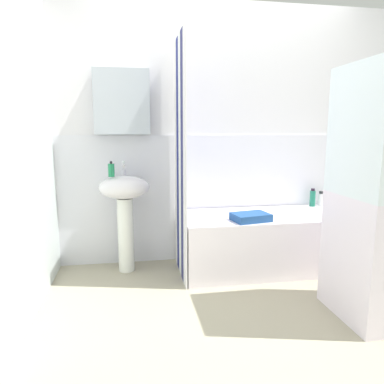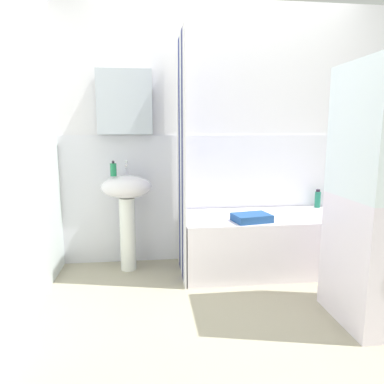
{
  "view_description": "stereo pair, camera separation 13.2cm",
  "coord_description": "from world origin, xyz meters",
  "px_view_note": "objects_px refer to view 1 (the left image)",
  "views": [
    {
      "loc": [
        -0.86,
        -2.07,
        1.24
      ],
      "look_at": [
        -0.39,
        0.69,
        0.76
      ],
      "focal_mm": 33.31,
      "sensor_mm": 36.0,
      "label": 1
    },
    {
      "loc": [
        -0.73,
        -2.09,
        1.24
      ],
      "look_at": [
        -0.39,
        0.69,
        0.76
      ],
      "focal_mm": 33.31,
      "sensor_mm": 36.0,
      "label": 2
    }
  ],
  "objects_px": {
    "conditioner_bottle": "(313,198)",
    "towel_folded": "(251,217)",
    "sink": "(125,202)",
    "soap_dispenser": "(111,170)",
    "bathtub": "(266,241)",
    "body_wash_bottle": "(321,199)"
  },
  "relations": [
    {
      "from": "conditioner_bottle",
      "to": "towel_folded",
      "type": "distance_m",
      "value": 0.92
    },
    {
      "from": "soap_dispenser",
      "to": "body_wash_bottle",
      "type": "height_order",
      "value": "soap_dispenser"
    },
    {
      "from": "body_wash_bottle",
      "to": "soap_dispenser",
      "type": "bearing_deg",
      "value": -174.97
    },
    {
      "from": "conditioner_bottle",
      "to": "sink",
      "type": "bearing_deg",
      "value": -176.33
    },
    {
      "from": "bathtub",
      "to": "towel_folded",
      "type": "bearing_deg",
      "value": -139.22
    },
    {
      "from": "towel_folded",
      "to": "bathtub",
      "type": "bearing_deg",
      "value": 40.78
    },
    {
      "from": "soap_dispenser",
      "to": "body_wash_bottle",
      "type": "xyz_separation_m",
      "value": [
        2.03,
        0.18,
        -0.35
      ]
    },
    {
      "from": "sink",
      "to": "bathtub",
      "type": "relative_size",
      "value": 0.56
    },
    {
      "from": "soap_dispenser",
      "to": "body_wash_bottle",
      "type": "relative_size",
      "value": 0.93
    },
    {
      "from": "sink",
      "to": "body_wash_bottle",
      "type": "xyz_separation_m",
      "value": [
        1.93,
        0.14,
        -0.06
      ]
    },
    {
      "from": "sink",
      "to": "soap_dispenser",
      "type": "bearing_deg",
      "value": -158.63
    },
    {
      "from": "conditioner_bottle",
      "to": "towel_folded",
      "type": "xyz_separation_m",
      "value": [
        -0.79,
        -0.46,
        -0.05
      ]
    },
    {
      "from": "bathtub",
      "to": "conditioner_bottle",
      "type": "xyz_separation_m",
      "value": [
        0.57,
        0.26,
        0.33
      ]
    },
    {
      "from": "towel_folded",
      "to": "conditioner_bottle",
      "type": "bearing_deg",
      "value": 29.88
    },
    {
      "from": "towel_folded",
      "to": "soap_dispenser",
      "type": "bearing_deg",
      "value": 165.26
    },
    {
      "from": "bathtub",
      "to": "conditioner_bottle",
      "type": "relative_size",
      "value": 8.62
    },
    {
      "from": "sink",
      "to": "soap_dispenser",
      "type": "height_order",
      "value": "soap_dispenser"
    },
    {
      "from": "soap_dispenser",
      "to": "towel_folded",
      "type": "xyz_separation_m",
      "value": [
        1.14,
        -0.3,
        -0.38
      ]
    },
    {
      "from": "bathtub",
      "to": "conditioner_bottle",
      "type": "distance_m",
      "value": 0.71
    },
    {
      "from": "towel_folded",
      "to": "sink",
      "type": "bearing_deg",
      "value": 161.87
    },
    {
      "from": "conditioner_bottle",
      "to": "soap_dispenser",
      "type": "bearing_deg",
      "value": -175.35
    },
    {
      "from": "soap_dispenser",
      "to": "conditioner_bottle",
      "type": "distance_m",
      "value": 1.96
    }
  ]
}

